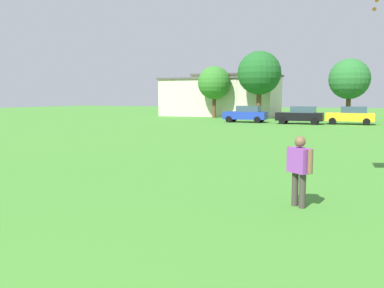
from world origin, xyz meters
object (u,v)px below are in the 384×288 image
(parked_car_blue_0, at_px, (246,114))
(tree_far_left, at_px, (214,83))
(adult_bystander, at_px, (299,165))
(tree_center, at_px, (259,73))
(parked_car_yellow_2, at_px, (351,115))
(parked_car_black_1, at_px, (300,115))
(tree_far_right, at_px, (349,79))

(parked_car_blue_0, relative_size, tree_far_left, 0.67)
(adult_bystander, height_order, tree_center, tree_center)
(adult_bystander, height_order, parked_car_yellow_2, parked_car_yellow_2)
(tree_center, bearing_deg, tree_far_left, 171.01)
(tree_far_left, bearing_deg, parked_car_black_1, -36.36)
(parked_car_blue_0, bearing_deg, parked_car_yellow_2, -177.01)
(tree_far_left, bearing_deg, parked_car_yellow_2, -24.99)
(parked_car_blue_0, xyz_separation_m, parked_car_yellow_2, (9.92, 0.52, 0.00))
(parked_car_black_1, bearing_deg, parked_car_blue_0, -6.14)
(parked_car_black_1, height_order, tree_far_left, tree_far_left)
(parked_car_blue_0, xyz_separation_m, parked_car_black_1, (5.47, -0.59, 0.00))
(adult_bystander, xyz_separation_m, tree_center, (-10.09, 38.47, 4.38))
(tree_far_right, bearing_deg, tree_far_left, 170.50)
(tree_far_left, relative_size, tree_far_right, 0.98)
(parked_car_blue_0, height_order, tree_far_right, tree_far_right)
(parked_car_yellow_2, relative_size, tree_far_left, 0.67)
(adult_bystander, height_order, parked_car_black_1, parked_car_black_1)
(parked_car_black_1, relative_size, tree_center, 0.54)
(adult_bystander, relative_size, parked_car_black_1, 0.38)
(parked_car_yellow_2, bearing_deg, parked_car_blue_0, 2.99)
(tree_far_left, xyz_separation_m, tree_far_right, (15.83, -2.65, 0.09))
(adult_bystander, relative_size, parked_car_yellow_2, 0.38)
(parked_car_blue_0, distance_m, tree_far_right, 11.52)
(tree_far_left, bearing_deg, adult_bystander, -67.91)
(parked_car_black_1, bearing_deg, adult_bystander, 97.80)
(parked_car_black_1, distance_m, tree_far_right, 8.08)
(parked_car_yellow_2, distance_m, tree_far_left, 18.25)
(parked_car_blue_0, distance_m, parked_car_yellow_2, 9.93)
(parked_car_blue_0, bearing_deg, tree_far_left, -52.00)
(adult_bystander, xyz_separation_m, tree_far_left, (-15.99, 39.41, 3.36))
(adult_bystander, xyz_separation_m, parked_car_blue_0, (-9.68, 31.32, -0.10))
(tree_far_left, height_order, tree_far_right, tree_far_right)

